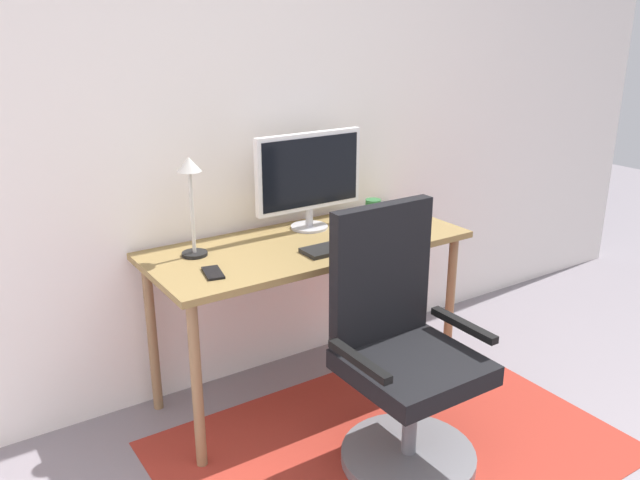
{
  "coord_description": "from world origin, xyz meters",
  "views": [
    {
      "loc": [
        -1.33,
        -0.58,
        1.76
      ],
      "look_at": [
        0.1,
        1.57,
        0.86
      ],
      "focal_mm": 37.23,
      "sensor_mm": 36.0,
      "label": 1
    }
  ],
  "objects": [
    {
      "name": "wall_back",
      "position": [
        0.0,
        2.2,
        1.3
      ],
      "size": [
        6.0,
        0.1,
        2.6
      ],
      "primitive_type": "cube",
      "color": "white",
      "rests_on": "ground"
    },
    {
      "name": "area_rug",
      "position": [
        0.24,
        1.22,
        0.0
      ],
      "size": [
        1.84,
        1.31,
        0.01
      ],
      "primitive_type": "cube",
      "color": "maroon",
      "rests_on": "ground"
    },
    {
      "name": "desk",
      "position": [
        0.2,
        1.82,
        0.68
      ],
      "size": [
        1.48,
        0.62,
        0.76
      ],
      "color": "olive",
      "rests_on": "ground"
    },
    {
      "name": "monitor",
      "position": [
        0.31,
        1.99,
        1.03
      ],
      "size": [
        0.56,
        0.18,
        0.46
      ],
      "color": "#B2B2B7",
      "rests_on": "desk"
    },
    {
      "name": "keyboard",
      "position": [
        0.31,
        1.67,
        0.77
      ],
      "size": [
        0.43,
        0.13,
        0.02
      ],
      "primitive_type": "cube",
      "color": "black",
      "rests_on": "desk"
    },
    {
      "name": "computer_mouse",
      "position": [
        0.66,
        1.64,
        0.78
      ],
      "size": [
        0.06,
        0.1,
        0.03
      ],
      "primitive_type": "ellipsoid",
      "color": "black",
      "rests_on": "desk"
    },
    {
      "name": "coffee_cup",
      "position": [
        0.67,
        1.94,
        0.81
      ],
      "size": [
        0.08,
        0.08,
        0.1
      ],
      "primitive_type": "cylinder",
      "color": "#266631",
      "rests_on": "desk"
    },
    {
      "name": "cell_phone",
      "position": [
        -0.33,
        1.7,
        0.77
      ],
      "size": [
        0.1,
        0.15,
        0.01
      ],
      "primitive_type": "cube",
      "rotation": [
        0.0,
        0.0,
        -0.21
      ],
      "color": "black",
      "rests_on": "desk"
    },
    {
      "name": "desk_lamp",
      "position": [
        -0.3,
        1.94,
        1.07
      ],
      "size": [
        0.11,
        0.11,
        0.43
      ],
      "color": "black",
      "rests_on": "desk"
    },
    {
      "name": "office_chair",
      "position": [
        0.24,
        1.19,
        0.42
      ],
      "size": [
        0.57,
        0.55,
        1.05
      ],
      "rotation": [
        0.0,
        0.0,
        -0.0
      ],
      "color": "slate",
      "rests_on": "ground"
    }
  ]
}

